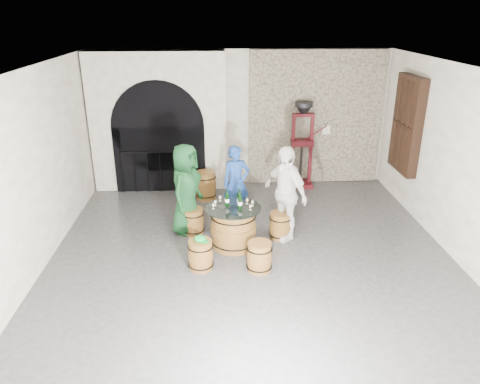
{
  "coord_description": "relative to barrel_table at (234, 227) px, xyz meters",
  "views": [
    {
      "loc": [
        -0.56,
        -6.67,
        4.03
      ],
      "look_at": [
        -0.18,
        0.7,
        1.05
      ],
      "focal_mm": 34.0,
      "sensor_mm": 36.0,
      "label": 1
    }
  ],
  "objects": [
    {
      "name": "ground",
      "position": [
        0.3,
        -0.67,
        -0.38
      ],
      "size": [
        8.0,
        8.0,
        0.0
      ],
      "primitive_type": "plane",
      "color": "#313133",
      "rests_on": "ground"
    },
    {
      "name": "wall_back",
      "position": [
        0.3,
        3.33,
        1.22
      ],
      "size": [
        8.0,
        0.0,
        8.0
      ],
      "primitive_type": "plane",
      "rotation": [
        1.57,
        0.0,
        0.0
      ],
      "color": "white",
      "rests_on": "ground"
    },
    {
      "name": "wall_front",
      "position": [
        0.3,
        -4.67,
        1.22
      ],
      "size": [
        8.0,
        0.0,
        8.0
      ],
      "primitive_type": "plane",
      "rotation": [
        -1.57,
        0.0,
        0.0
      ],
      "color": "white",
      "rests_on": "ground"
    },
    {
      "name": "wall_left",
      "position": [
        -3.2,
        -0.67,
        1.22
      ],
      "size": [
        0.0,
        8.0,
        8.0
      ],
      "primitive_type": "plane",
      "rotation": [
        1.57,
        0.0,
        1.57
      ],
      "color": "white",
      "rests_on": "ground"
    },
    {
      "name": "wall_right",
      "position": [
        3.8,
        -0.67,
        1.22
      ],
      "size": [
        0.0,
        8.0,
        8.0
      ],
      "primitive_type": "plane",
      "rotation": [
        1.57,
        0.0,
        -1.57
      ],
      "color": "white",
      "rests_on": "ground"
    },
    {
      "name": "ceiling",
      "position": [
        0.3,
        -0.67,
        2.82
      ],
      "size": [
        8.0,
        8.0,
        0.0
      ],
      "primitive_type": "plane",
      "rotation": [
        3.14,
        0.0,
        0.0
      ],
      "color": "beige",
      "rests_on": "wall_back"
    },
    {
      "name": "stone_facing_panel",
      "position": [
        2.1,
        3.27,
        1.22
      ],
      "size": [
        3.2,
        0.12,
        3.18
      ],
      "primitive_type": "cube",
      "color": "gray",
      "rests_on": "ground"
    },
    {
      "name": "arched_opening",
      "position": [
        -1.6,
        3.07,
        1.2
      ],
      "size": [
        3.1,
        0.6,
        3.19
      ],
      "color": "white",
      "rests_on": "ground"
    },
    {
      "name": "shuttered_window",
      "position": [
        3.68,
        1.73,
        1.42
      ],
      "size": [
        0.23,
        1.1,
        2.0
      ],
      "color": "black",
      "rests_on": "wall_right"
    },
    {
      "name": "barrel_table",
      "position": [
        0.0,
        0.0,
        0.0
      ],
      "size": [
        1.0,
        1.0,
        0.77
      ],
      "color": "brown",
      "rests_on": "ground"
    },
    {
      "name": "barrel_stool_left",
      "position": [
        -0.75,
        0.56,
        -0.13
      ],
      "size": [
        0.43,
        0.43,
        0.51
      ],
      "color": "brown",
      "rests_on": "ground"
    },
    {
      "name": "barrel_stool_far",
      "position": [
        0.08,
        0.93,
        -0.13
      ],
      "size": [
        0.43,
        0.43,
        0.51
      ],
      "color": "brown",
      "rests_on": "ground"
    },
    {
      "name": "barrel_stool_right",
      "position": [
        0.89,
        0.29,
        -0.13
      ],
      "size": [
        0.43,
        0.43,
        0.51
      ],
      "color": "brown",
      "rests_on": "ground"
    },
    {
      "name": "barrel_stool_near_right",
      "position": [
        0.39,
        -0.85,
        -0.13
      ],
      "size": [
        0.43,
        0.43,
        0.51
      ],
      "color": "brown",
      "rests_on": "ground"
    },
    {
      "name": "barrel_stool_near_left",
      "position": [
        -0.57,
        -0.74,
        -0.13
      ],
      "size": [
        0.43,
        0.43,
        0.51
      ],
      "color": "brown",
      "rests_on": "ground"
    },
    {
      "name": "green_cap",
      "position": [
        -0.57,
        -0.74,
        0.17
      ],
      "size": [
        0.24,
        0.19,
        0.11
      ],
      "color": "#0C882E",
      "rests_on": "barrel_stool_near_left"
    },
    {
      "name": "person_green",
      "position": [
        -0.87,
        0.64,
        0.5
      ],
      "size": [
        0.85,
        1.01,
        1.76
      ],
      "primitive_type": "imported",
      "rotation": [
        0.0,
        0.0,
        1.17
      ],
      "color": "#103A1B",
      "rests_on": "ground"
    },
    {
      "name": "person_blue",
      "position": [
        0.1,
        1.22,
        0.39
      ],
      "size": [
        0.63,
        0.49,
        1.54
      ],
      "primitive_type": "imported",
      "rotation": [
        0.0,
        0.0,
        0.24
      ],
      "color": "navy",
      "rests_on": "ground"
    },
    {
      "name": "person_white",
      "position": [
        0.96,
        0.31,
        0.52
      ],
      "size": [
        0.96,
        1.12,
        1.8
      ],
      "primitive_type": "imported",
      "rotation": [
        0.0,
        0.0,
        -0.97
      ],
      "color": "white",
      "rests_on": "ground"
    },
    {
      "name": "wine_bottle_left",
      "position": [
        -0.11,
        0.09,
        0.52
      ],
      "size": [
        0.08,
        0.08,
        0.32
      ],
      "color": "black",
      "rests_on": "barrel_table"
    },
    {
      "name": "wine_bottle_center",
      "position": [
        0.12,
        -0.05,
        0.52
      ],
      "size": [
        0.08,
        0.08,
        0.32
      ],
      "color": "black",
      "rests_on": "barrel_table"
    },
    {
      "name": "wine_bottle_right",
      "position": [
        0.11,
        0.08,
        0.52
      ],
      "size": [
        0.08,
        0.08,
        0.32
      ],
      "color": "black",
      "rests_on": "barrel_table"
    },
    {
      "name": "tasting_glass_a",
      "position": [
        -0.35,
        -0.04,
        0.44
      ],
      "size": [
        0.05,
        0.05,
        0.1
      ],
      "primitive_type": null,
      "color": "#BE6125",
      "rests_on": "barrel_table"
    },
    {
      "name": "tasting_glass_b",
      "position": [
        0.34,
        0.06,
        0.44
      ],
      "size": [
        0.05,
        0.05,
        0.1
      ],
      "primitive_type": null,
      "color": "#BE6125",
      "rests_on": "barrel_table"
    },
    {
      "name": "tasting_glass_c",
      "position": [
        -0.23,
        0.31,
        0.44
      ],
      "size": [
        0.05,
        0.05,
        0.1
      ],
      "primitive_type": null,
      "color": "#BE6125",
      "rests_on": "barrel_table"
    },
    {
      "name": "tasting_glass_d",
      "position": [
        0.25,
        0.15,
        0.44
      ],
      "size": [
        0.05,
        0.05,
        0.1
      ],
      "primitive_type": null,
      "color": "#BE6125",
      "rests_on": "barrel_table"
    },
    {
      "name": "tasting_glass_e",
      "position": [
        0.29,
        -0.12,
        0.44
      ],
      "size": [
        0.05,
        0.05,
        0.1
      ],
      "primitive_type": null,
      "color": "#BE6125",
      "rests_on": "barrel_table"
    },
    {
      "name": "tasting_glass_f",
      "position": [
        -0.32,
        0.1,
        0.44
      ],
      "size": [
        0.05,
        0.05,
        0.1
      ],
      "primitive_type": null,
      "color": "#BE6125",
      "rests_on": "barrel_table"
    },
    {
      "name": "side_barrel",
      "position": [
        -0.54,
        2.29,
        -0.06
      ],
      "size": [
        0.48,
        0.48,
        0.64
      ],
      "rotation": [
        0.0,
        0.0,
        -0.41
      ],
      "color": "brown",
      "rests_on": "ground"
    },
    {
      "name": "corking_press",
      "position": [
        1.74,
        2.94,
        0.82
      ],
      "size": [
        0.84,
        0.46,
        2.06
      ],
      "rotation": [
        0.0,
        0.0,
        -0.01
      ],
      "color": "#460B14",
      "rests_on": "ground"
    },
    {
      "name": "control_box",
      "position": [
        2.35,
        3.19,
        0.97
      ],
      "size": [
        0.18,
        0.1,
        0.22
      ],
      "primitive_type": "cube",
      "color": "silver",
      "rests_on": "wall_back"
    }
  ]
}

